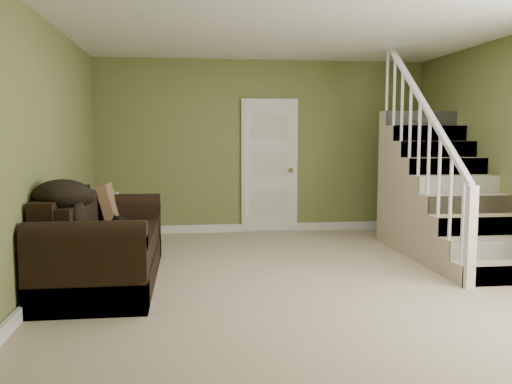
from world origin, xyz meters
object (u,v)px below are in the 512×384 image
object	(u,v)px
sofa	(100,248)
side_table	(113,230)
cat	(118,224)
banana	(103,237)

from	to	relation	value
sofa	side_table	distance (m)	1.45
side_table	cat	distance (m)	1.41
sofa	cat	xyz separation A→B (m)	(0.17, 0.09, 0.22)
side_table	banana	world-z (taller)	side_table
side_table	cat	xyz separation A→B (m)	(0.24, -1.36, 0.30)
sofa	side_table	world-z (taller)	sofa
sofa	side_table	size ratio (longest dim) A/B	3.03
sofa	side_table	bearing A→B (deg)	92.66
sofa	banana	bearing A→B (deg)	-76.46
cat	sofa	bearing A→B (deg)	-157.40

